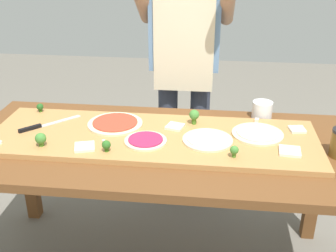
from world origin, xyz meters
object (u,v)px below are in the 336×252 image
object	(u,v)px
cheese_crumble_b	(0,142)
cook_center	(185,51)
pizza_slice_far_right	(85,147)
pizza_whole_cheese_artichoke	(258,134)
prep_table	(157,160)
pizza_whole_white_garlic	(208,140)
cheese_crumble_c	(104,141)
chefs_knife	(42,126)
broccoli_floret_front_left	(194,115)
broccoli_floret_center_right	(106,145)
pizza_slice_far_left	(297,129)
cheese_crumble_a	(257,120)
broccoli_floret_back_right	(40,107)
pizza_whole_tomato_red	(115,123)
pizza_slice_near_right	(290,151)
flour_cup	(262,111)
broccoli_floret_back_mid	(234,150)
pizza_whole_beet_magenta	(146,140)
broccoli_floret_center_left	(41,139)
pizza_slice_center	(175,127)

from	to	relation	value
cheese_crumble_b	cook_center	world-z (taller)	cook_center
pizza_slice_far_right	pizza_whole_cheese_artichoke	bearing A→B (deg)	15.92
prep_table	pizza_whole_white_garlic	bearing A→B (deg)	-1.73
cheese_crumble_c	cook_center	xyz separation A→B (m)	(0.30, 0.77, 0.22)
chefs_knife	broccoli_floret_front_left	size ratio (longest dim) A/B	3.25
broccoli_floret_center_right	pizza_slice_far_left	bearing A→B (deg)	19.82
prep_table	cheese_crumble_a	world-z (taller)	cheese_crumble_a
broccoli_floret_center_right	broccoli_floret_back_right	world-z (taller)	broccoli_floret_center_right
pizza_whole_tomato_red	pizza_slice_near_right	xyz separation A→B (m)	(0.81, -0.19, -0.00)
pizza_whole_white_garlic	cheese_crumble_a	size ratio (longest dim) A/B	12.15
flour_cup	broccoli_floret_front_left	bearing A→B (deg)	-153.89
cheese_crumble_a	cook_center	bearing A→B (deg)	130.27
chefs_knife	flour_cup	bearing A→B (deg)	14.91
pizza_slice_far_right	broccoli_floret_center_right	size ratio (longest dim) A/B	1.64
broccoli_floret_center_right	broccoli_floret_back_mid	size ratio (longest dim) A/B	0.99
prep_table	broccoli_floret_front_left	world-z (taller)	broccoli_floret_front_left
pizza_whole_beet_magenta	broccoli_floret_center_right	xyz separation A→B (m)	(-0.15, -0.11, 0.02)
pizza_whole_tomato_red	pizza_whole_cheese_artichoke	bearing A→B (deg)	-2.94
pizza_slice_near_right	cheese_crumble_c	bearing A→B (deg)	179.97
pizza_whole_beet_magenta	cheese_crumble_c	xyz separation A→B (m)	(-0.19, -0.03, -0.00)
chefs_knife	pizza_whole_tomato_red	size ratio (longest dim) A/B	0.89
pizza_whole_cheese_artichoke	flour_cup	size ratio (longest dim) A/B	2.28
pizza_whole_white_garlic	pizza_whole_beet_magenta	size ratio (longest dim) A/B	1.19
chefs_knife	pizza_slice_far_right	xyz separation A→B (m)	(0.27, -0.19, 0.00)
broccoli_floret_back_mid	cheese_crumble_a	bearing A→B (deg)	71.69
pizza_slice_far_left	cheese_crumble_a	xyz separation A→B (m)	(-0.18, 0.08, 0.00)
chefs_knife	cheese_crumble_a	xyz separation A→B (m)	(1.04, 0.17, 0.00)
chefs_knife	pizza_slice_far_right	size ratio (longest dim) A/B	2.81
pizza_whole_tomato_red	broccoli_floret_center_left	xyz separation A→B (m)	(-0.27, -0.25, 0.03)
chefs_knife	broccoli_floret_center_left	size ratio (longest dim) A/B	3.87
pizza_slice_far_left	pizza_slice_center	size ratio (longest dim) A/B	0.91
broccoli_floret_front_left	broccoli_floret_back_right	bearing A→B (deg)	175.81
pizza_slice_far_left	broccoli_floret_front_left	xyz separation A→B (m)	(-0.49, 0.02, 0.04)
pizza_slice_far_right	broccoli_floret_back_right	distance (m)	0.51
pizza_slice_far_left	cheese_crumble_b	distance (m)	1.36
prep_table	broccoli_floret_center_right	size ratio (longest dim) A/B	34.67
chefs_knife	cheese_crumble_b	bearing A→B (deg)	-120.38
broccoli_floret_back_right	flour_cup	bearing A→B (deg)	5.40
pizza_whole_beet_magenta	broccoli_floret_back_mid	xyz separation A→B (m)	(0.39, -0.09, 0.02)
pizza_whole_tomato_red	cheese_crumble_a	bearing A→B (deg)	9.16
pizza_whole_tomato_red	broccoli_floret_front_left	bearing A→B (deg)	8.16
pizza_slice_far_left	cheese_crumble_c	size ratio (longest dim) A/B	5.74
pizza_slice_far_left	cheese_crumble_c	bearing A→B (deg)	-165.72
broccoli_floret_center_right	flour_cup	size ratio (longest dim) A/B	0.50
broccoli_floret_center_left	broccoli_floret_back_right	bearing A→B (deg)	112.78
pizza_slice_far_left	pizza_slice_center	xyz separation A→B (m)	(-0.58, -0.03, 0.00)
broccoli_floret_back_right	broccoli_floret_front_left	xyz separation A→B (m)	(0.81, -0.06, 0.02)
broccoli_floret_back_right	broccoli_floret_front_left	size ratio (longest dim) A/B	0.62
broccoli_floret_back_right	cheese_crumble_a	distance (m)	1.11
prep_table	flour_cup	distance (m)	0.62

